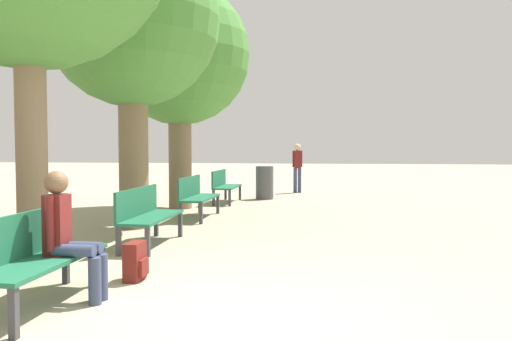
# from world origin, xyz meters

# --- Properties ---
(ground_plane) EXTENTS (80.00, 80.00, 0.00)m
(ground_plane) POSITION_xyz_m (0.00, 0.00, 0.00)
(ground_plane) COLOR tan
(bench_row_0) EXTENTS (0.49, 1.59, 0.85)m
(bench_row_0) POSITION_xyz_m (-1.75, 0.10, 0.49)
(bench_row_0) COLOR #1E6042
(bench_row_0) RESTS_ON ground_plane
(bench_row_1) EXTENTS (0.49, 1.59, 0.85)m
(bench_row_1) POSITION_xyz_m (-1.75, 2.96, 0.49)
(bench_row_1) COLOR #1E6042
(bench_row_1) RESTS_ON ground_plane
(bench_row_2) EXTENTS (0.49, 1.59, 0.85)m
(bench_row_2) POSITION_xyz_m (-1.75, 5.82, 0.49)
(bench_row_2) COLOR #1E6042
(bench_row_2) RESTS_ON ground_plane
(bench_row_3) EXTENTS (0.49, 1.59, 0.85)m
(bench_row_3) POSITION_xyz_m (-1.75, 8.68, 0.49)
(bench_row_3) COLOR #1E6042
(bench_row_3) RESTS_ON ground_plane
(tree_row_1) EXTENTS (3.12, 3.12, 5.29)m
(tree_row_1) POSITION_xyz_m (-2.54, 4.50, 3.67)
(tree_row_1) COLOR #7A664C
(tree_row_1) RESTS_ON ground_plane
(tree_row_2) EXTENTS (3.32, 3.32, 5.29)m
(tree_row_2) POSITION_xyz_m (-2.54, 7.39, 3.58)
(tree_row_2) COLOR #7A664C
(tree_row_2) RESTS_ON ground_plane
(person_seated) EXTENTS (0.57, 0.32, 1.23)m
(person_seated) POSITION_xyz_m (-1.52, 0.30, 0.65)
(person_seated) COLOR #384260
(person_seated) RESTS_ON ground_plane
(backpack) EXTENTS (0.20, 0.31, 0.42)m
(backpack) POSITION_xyz_m (-1.17, 1.08, 0.20)
(backpack) COLOR maroon
(backpack) RESTS_ON ground_plane
(pedestrian_near) EXTENTS (0.32, 0.21, 1.56)m
(pedestrian_near) POSITION_xyz_m (-0.01, 11.82, 0.89)
(pedestrian_near) COLOR #384260
(pedestrian_near) RESTS_ON ground_plane
(trash_bin) EXTENTS (0.50, 0.50, 0.92)m
(trash_bin) POSITION_xyz_m (-0.81, 9.74, 0.46)
(trash_bin) COLOR #4C4C51
(trash_bin) RESTS_ON ground_plane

